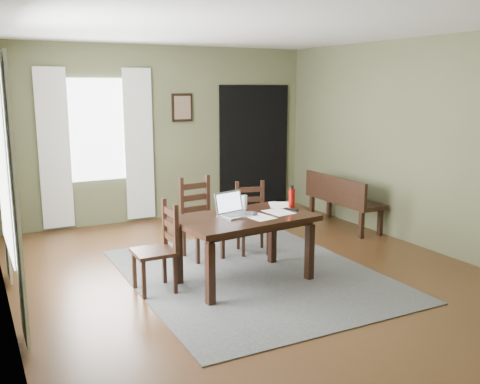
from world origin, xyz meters
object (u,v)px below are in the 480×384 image
chair_end (159,249)px  chair_back_left (201,219)px  bench (341,197)px  laptop (233,209)px  dining_table (245,224)px  water_bottle (292,198)px  chair_back_right (252,218)px

chair_end → chair_back_left: bearing=135.4°
bench → laptop: size_ratio=3.36×
dining_table → water_bottle: (0.66, 0.12, 0.20)m
dining_table → chair_back_left: size_ratio=1.55×
dining_table → laptop: size_ratio=3.70×
dining_table → chair_back_right: (0.58, 0.90, -0.21)m
bench → laptop: 2.72m
chair_back_right → bench: bearing=29.3°
chair_end → chair_back_left: (0.82, 0.83, 0.03)m
chair_back_left → laptop: 0.95m
chair_end → water_bottle: (1.57, -0.05, 0.39)m
chair_back_right → dining_table: bearing=-107.4°
chair_end → bench: (3.23, 1.16, 0.01)m
chair_back_left → chair_back_right: chair_back_left is taller
bench → water_bottle: bearing=126.3°
chair_back_left → laptop: (-0.00, -0.90, 0.31)m
chair_back_left → bench: chair_back_left is taller
dining_table → laptop: laptop is taller
chair_back_left → water_bottle: size_ratio=3.97×
chair_end → chair_back_left: chair_back_left is taller
bench → dining_table: bearing=119.9°
chair_end → water_bottle: size_ratio=3.73×
laptop → dining_table: bearing=-64.2°
laptop → water_bottle: 0.75m
chair_back_right → laptop: size_ratio=2.14×
chair_back_right → bench: 1.79m
laptop → water_bottle: (0.75, 0.01, 0.05)m
chair_back_left → water_bottle: (0.75, -0.88, 0.36)m
dining_table → water_bottle: water_bottle is taller
dining_table → water_bottle: bearing=3.9°
laptop → water_bottle: water_bottle is taller
chair_end → laptop: laptop is taller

